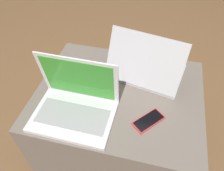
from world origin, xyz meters
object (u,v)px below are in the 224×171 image
(backpack, at_px, (143,71))
(cell_phone, at_px, (149,121))
(laptop_near, at_px, (75,103))
(laptop_far, at_px, (146,68))

(backpack, bearing_deg, cell_phone, 104.52)
(laptop_near, height_order, cell_phone, laptop_near)
(laptop_near, bearing_deg, backpack, 69.67)
(cell_phone, distance_m, backpack, 0.66)
(laptop_near, relative_size, backpack, 0.71)
(laptop_near, xyz_separation_m, backpack, (0.24, 0.63, -0.31))
(backpack, bearing_deg, laptop_far, 101.79)
(laptop_far, distance_m, cell_phone, 0.30)
(laptop_far, bearing_deg, backpack, -73.35)
(cell_phone, xyz_separation_m, backpack, (-0.09, 0.61, -0.26))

